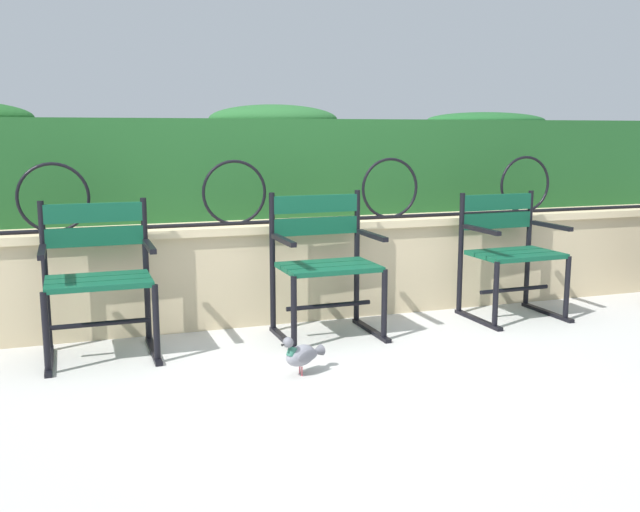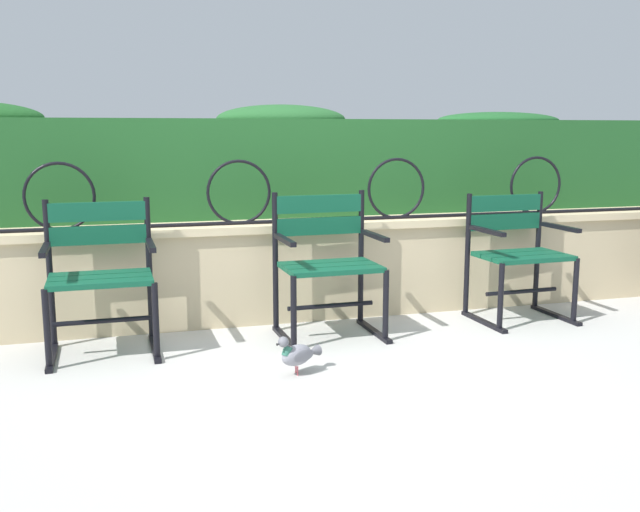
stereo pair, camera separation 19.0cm
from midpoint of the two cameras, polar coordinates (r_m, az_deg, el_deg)
name	(u,v)px [view 1 (the left image)]	position (r m, az deg, el deg)	size (l,w,h in m)	color
ground_plane	(327,355)	(4.12, -0.74, -7.86)	(60.00, 60.00, 0.00)	#B7B5AF
stone_wall	(284,269)	(4.87, -4.02, -1.06)	(6.45, 0.41, 0.66)	#C6B289
iron_arch_fence	(243,197)	(4.66, -7.31, 4.65)	(5.93, 0.02, 0.42)	black
hedge_row	(261,163)	(5.20, -5.76, 7.41)	(6.33, 0.52, 0.79)	#1E5123
park_chair_left	(98,274)	(4.24, -18.50, -1.37)	(0.61, 0.53, 0.87)	#0F4C33
park_chair_centre	(324,260)	(4.43, -0.88, -0.33)	(0.62, 0.53, 0.88)	#0F4C33
park_chair_right	(509,250)	(5.02, 13.78, 0.49)	(0.62, 0.54, 0.84)	#0F4C33
pigeon_near_chairs	(301,354)	(3.77, -2.95, -7.80)	(0.27, 0.19, 0.22)	gray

